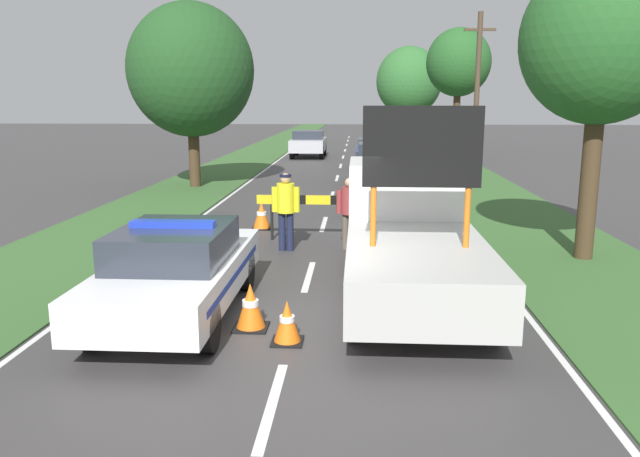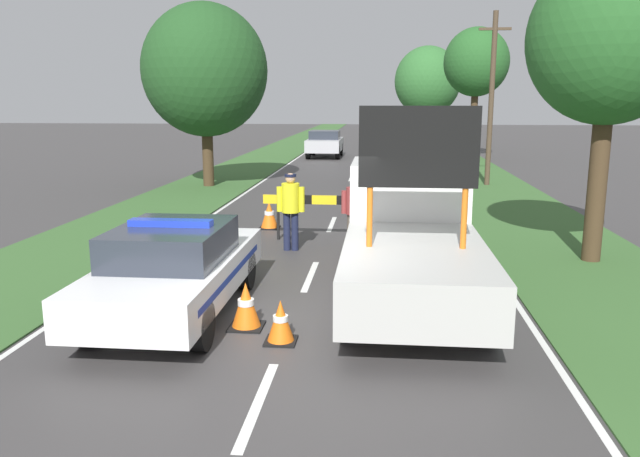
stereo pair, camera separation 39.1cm
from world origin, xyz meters
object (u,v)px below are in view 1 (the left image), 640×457
utility_pole (477,97)px  work_truck (410,232)px  queued_car_sedan_silver (309,143)px  roadside_tree_mid_right (602,41)px  queued_car_hatch_blue (375,152)px  roadside_tree_mid_left (459,63)px  queued_car_van_white (382,186)px  roadside_tree_near_left (191,70)px  pedestrian_civilian (349,208)px  traffic_cone_near_truck (251,306)px  police_car (177,269)px  roadside_tree_near_right (409,81)px  traffic_cone_centre_front (262,215)px  traffic_cone_near_police (287,322)px  police_officer (286,205)px  road_barrier (331,203)px  queued_car_sedan_black (378,163)px

utility_pole → work_truck: bearing=-104.2°
queued_car_sedan_silver → roadside_tree_mid_right: bearing=108.0°
queued_car_hatch_blue → roadside_tree_mid_left: 8.23m
queued_car_van_white → roadside_tree_near_left: (-7.03, 5.01, 3.61)m
pedestrian_civilian → traffic_cone_near_truck: bearing=-118.1°
roadside_tree_near_left → roadside_tree_mid_right: bearing=-43.6°
roadside_tree_near_left → roadside_tree_mid_left: 17.32m
police_car → roadside_tree_mid_left: 28.79m
work_truck → roadside_tree_near_right: 35.64m
traffic_cone_centre_front → traffic_cone_near_truck: (0.96, -7.24, -0.02)m
roadside_tree_near_left → roadside_tree_near_right: bearing=66.3°
work_truck → traffic_cone_near_police: work_truck is taller
queued_car_hatch_blue → traffic_cone_near_truck: bearing=84.1°
police_officer → queued_car_van_white: 5.66m
police_car → pedestrian_civilian: pedestrian_civilian is taller
queued_car_hatch_blue → roadside_tree_near_right: (2.72, 14.72, 3.86)m
queued_car_hatch_blue → utility_pole: bearing=120.7°
queued_car_sedan_silver → roadside_tree_near_left: (-3.34, -13.21, 3.57)m
roadside_tree_mid_right → traffic_cone_centre_front: bearing=159.4°
traffic_cone_centre_front → roadside_tree_near_left: roadside_tree_near_left is taller
police_car → roadside_tree_mid_right: 9.30m
work_truck → roadside_tree_near_right: roadside_tree_near_right is taller
road_barrier → police_officer: bearing=-129.5°
pedestrian_civilian → traffic_cone_centre_front: (-2.31, 2.13, -0.59)m
traffic_cone_centre_front → queued_car_van_white: 4.29m
traffic_cone_near_police → roadside_tree_mid_left: 29.36m
traffic_cone_near_truck → roadside_tree_mid_left: roadside_tree_mid_left is taller
queued_car_van_white → utility_pole: size_ratio=0.59×
police_car → police_officer: (1.17, 4.39, 0.29)m
pedestrian_civilian → roadside_tree_mid_right: 6.10m
pedestrian_civilian → queued_car_hatch_blue: size_ratio=0.35×
traffic_cone_centre_front → queued_car_sedan_black: 9.81m
road_barrier → utility_pole: 11.95m
roadside_tree_near_left → queued_car_sedan_black: bearing=11.3°
traffic_cone_near_police → roadside_tree_near_left: size_ratio=0.09×
work_truck → traffic_cone_centre_front: work_truck is taller
traffic_cone_near_truck → queued_car_sedan_black: queued_car_sedan_black is taller
pedestrian_civilian → queued_car_van_white: size_ratio=0.41×
work_truck → road_barrier: work_truck is taller
traffic_cone_centre_front → roadside_tree_mid_left: size_ratio=0.10×
police_car → roadside_tree_near_left: 15.42m
road_barrier → roadside_tree_near_left: (-5.66, 9.11, 3.48)m
police_car → work_truck: bearing=23.9°
work_truck → pedestrian_civilian: (-1.12, 3.03, -0.09)m
roadside_tree_near_left → queued_car_sedan_silver: bearing=75.8°
pedestrian_civilian → queued_car_hatch_blue: 17.64m
work_truck → police_officer: size_ratio=3.37×
work_truck → queued_car_sedan_black: bearing=-86.9°
police_car → traffic_cone_centre_front: bearing=88.5°
police_officer → pedestrian_civilian: size_ratio=1.07×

